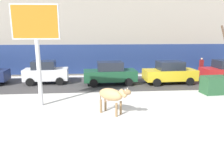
# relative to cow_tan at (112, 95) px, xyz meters

# --- Properties ---
(ground_plane) EXTENTS (120.00, 120.00, 0.00)m
(ground_plane) POSITION_rel_cow_tan_xyz_m (0.43, -1.88, -0.99)
(ground_plane) COLOR silver
(road_strip) EXTENTS (60.00, 5.60, 0.01)m
(road_strip) POSITION_rel_cow_tan_xyz_m (0.43, 7.06, -0.99)
(road_strip) COLOR #423F3F
(road_strip) RESTS_ON ground
(building_facade) EXTENTS (44.00, 6.10, 13.00)m
(building_facade) POSITION_rel_cow_tan_xyz_m (0.43, 13.68, 5.49)
(building_facade) COLOR #A39989
(building_facade) RESTS_ON ground
(cow_tan) EXTENTS (1.71, 1.55, 1.54)m
(cow_tan) POSITION_rel_cow_tan_xyz_m (0.00, 0.00, 0.00)
(cow_tan) COLOR tan
(cow_tan) RESTS_ON ground
(billboard) EXTENTS (2.53, 0.32, 5.56)m
(billboard) POSITION_rel_cow_tan_xyz_m (-3.93, 1.72, 3.32)
(billboard) COLOR silver
(billboard) RESTS_ON ground
(car_white_hatchback) EXTENTS (3.57, 2.05, 1.86)m
(car_white_hatchback) POSITION_rel_cow_tan_xyz_m (-4.80, 7.51, -0.07)
(car_white_hatchback) COLOR white
(car_white_hatchback) RESTS_ON ground
(car_darkgreen_sedan) EXTENTS (4.28, 2.13, 1.84)m
(car_darkgreen_sedan) POSITION_rel_cow_tan_xyz_m (0.43, 6.71, -0.09)
(car_darkgreen_sedan) COLOR #194C2D
(car_darkgreen_sedan) RESTS_ON ground
(car_yellow_sedan) EXTENTS (4.28, 2.13, 1.84)m
(car_yellow_sedan) POSITION_rel_cow_tan_xyz_m (5.32, 6.55, -0.09)
(car_yellow_sedan) COLOR gold
(car_yellow_sedan) RESTS_ON ground
(pedestrian_near_billboard) EXTENTS (0.36, 0.24, 1.73)m
(pedestrian_near_billboard) POSITION_rel_cow_tan_xyz_m (9.62, 9.77, -0.11)
(pedestrian_near_billboard) COLOR #282833
(pedestrian_near_billboard) RESTS_ON ground
(dumpster) EXTENTS (1.78, 1.23, 1.20)m
(dumpster) POSITION_rel_cow_tan_xyz_m (7.38, 3.28, -0.39)
(dumpster) COLOR #285633
(dumpster) RESTS_ON ground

